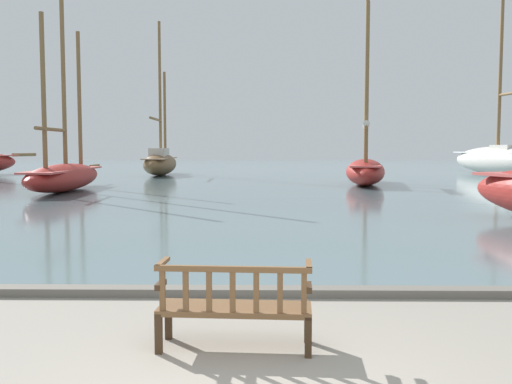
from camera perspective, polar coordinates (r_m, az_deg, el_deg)
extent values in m
cube|color=slate|center=(48.18, 0.69, 2.05)|extent=(100.00, 80.00, 0.08)
cube|color=slate|center=(8.24, 0.14, -9.93)|extent=(40.00, 0.30, 0.12)
cube|color=#3D2A19|center=(6.52, -8.74, -12.55)|extent=(0.07, 0.07, 0.42)
cube|color=#3D2A19|center=(6.36, 5.17, -12.94)|extent=(0.07, 0.07, 0.42)
cube|color=#3D2A19|center=(6.10, -9.72, -13.77)|extent=(0.07, 0.07, 0.42)
cube|color=#3D2A19|center=(5.94, 5.25, -14.25)|extent=(0.07, 0.07, 0.42)
cube|color=brown|center=(6.12, -2.11, -11.58)|extent=(1.63, 0.61, 0.06)
cube|color=brown|center=(5.79, -2.36, -7.72)|extent=(1.60, 0.14, 0.06)
cube|color=brown|center=(5.97, -9.34, -9.72)|extent=(0.06, 0.04, 0.41)
cube|color=brown|center=(5.92, -7.04, -9.82)|extent=(0.06, 0.04, 0.41)
cube|color=brown|center=(5.88, -4.71, -9.90)|extent=(0.06, 0.04, 0.41)
cube|color=brown|center=(5.85, -2.35, -9.97)|extent=(0.06, 0.04, 0.41)
cube|color=brown|center=(5.83, 0.03, -10.02)|extent=(0.06, 0.04, 0.41)
cube|color=brown|center=(5.81, 2.42, -10.05)|extent=(0.06, 0.04, 0.41)
cube|color=brown|center=(5.81, 4.83, -10.07)|extent=(0.06, 0.04, 0.41)
cube|color=#3D2A19|center=(6.10, -9.51, -9.13)|extent=(0.08, 0.30, 0.06)
cube|color=brown|center=(6.14, -9.34, -6.98)|extent=(0.09, 0.47, 0.04)
cube|color=#3D2A19|center=(5.93, 5.30, -9.48)|extent=(0.08, 0.30, 0.06)
cube|color=brown|center=(5.97, 5.30, -7.26)|extent=(0.09, 0.47, 0.04)
ellipsoid|color=maroon|center=(27.86, -18.61, 1.40)|extent=(2.20, 8.85, 1.27)
cube|color=#C6514C|center=(27.84, -18.63, 2.11)|extent=(1.68, 7.78, 0.08)
cylinder|color=brown|center=(28.25, -18.73, 11.45)|extent=(0.20, 0.20, 9.08)
cylinder|color=brown|center=(26.31, -19.80, 5.92)|extent=(0.26, 3.64, 0.16)
cylinder|color=brown|center=(30.44, -17.25, 8.79)|extent=(0.20, 0.20, 6.78)
cylinder|color=brown|center=(25.63, -20.49, 9.32)|extent=(0.20, 0.20, 6.57)
cylinder|color=brown|center=(32.86, -15.83, 2.55)|extent=(0.20, 1.67, 0.16)
ellipsoid|color=maroon|center=(31.43, 10.87, 1.99)|extent=(3.36, 8.15, 1.39)
cube|color=#C6514C|center=(31.42, 10.88, 2.69)|extent=(2.70, 7.12, 0.08)
cylinder|color=brown|center=(31.85, 11.02, 11.54)|extent=(0.21, 0.21, 9.71)
cylinder|color=brown|center=(29.81, 10.96, 6.28)|extent=(0.77, 3.60, 0.16)
cylinder|color=silver|center=(29.81, 10.96, 6.60)|extent=(0.88, 3.27, 0.33)
cylinder|color=brown|center=(33.86, 10.94, 8.36)|extent=(0.21, 0.21, 6.47)
cylinder|color=brown|center=(29.39, 11.03, 10.52)|extent=(0.21, 0.21, 8.07)
cylinder|color=brown|center=(48.86, -22.17, 3.48)|extent=(1.04, 2.43, 0.26)
ellipsoid|color=brown|center=(41.92, -9.53, 2.75)|extent=(2.25, 8.14, 1.58)
cube|color=#997A5B|center=(41.91, -9.54, 3.34)|extent=(1.71, 7.15, 0.08)
cube|color=beige|center=(41.30, -9.68, 3.86)|extent=(1.19, 2.45, 0.69)
cylinder|color=brown|center=(42.30, -9.59, 10.01)|extent=(0.20, 0.20, 9.74)
cylinder|color=brown|center=(40.07, -10.01, 7.19)|extent=(0.27, 4.20, 0.16)
cylinder|color=brown|center=(44.37, -9.11, 7.64)|extent=(0.20, 0.20, 6.46)
ellipsoid|color=silver|center=(45.54, 23.19, 2.91)|extent=(4.53, 11.74, 2.09)
cube|color=white|center=(45.53, 23.21, 3.63)|extent=(3.66, 10.27, 0.08)
cube|color=beige|center=(44.80, 23.82, 3.99)|extent=(1.78, 2.43, 0.53)
cylinder|color=brown|center=(46.33, 23.32, 13.09)|extent=(0.26, 0.26, 15.15)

